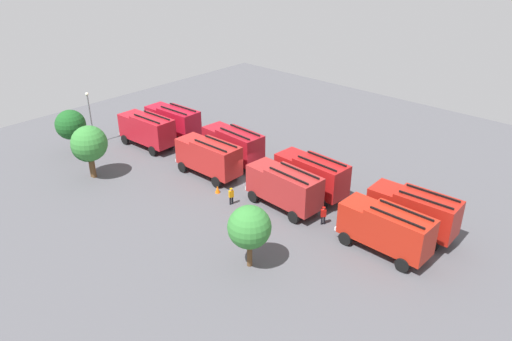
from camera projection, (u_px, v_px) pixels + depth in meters
ground_plane at (256, 183)px, 47.99m from camera, size 66.28×66.28×0.00m
fire_truck_0 at (413, 210)px, 39.31m from camera, size 7.29×2.99×3.88m
fire_truck_1 at (312, 174)px, 45.04m from camera, size 7.32×3.06×3.88m
fire_truck_2 at (233, 144)px, 51.18m from camera, size 7.33×3.09×3.88m
fire_truck_3 at (173, 121)px, 57.30m from camera, size 7.29×2.97×3.88m
fire_truck_4 at (386, 228)px, 37.06m from camera, size 7.24×2.84×3.88m
fire_truck_5 at (284, 186)px, 42.94m from camera, size 7.33×3.10×3.88m
fire_truck_6 at (209, 156)px, 48.50m from camera, size 7.23×2.83×3.88m
fire_truck_7 at (147, 129)px, 54.94m from camera, size 7.29×2.98×3.88m
firefighter_0 at (231, 196)px, 44.04m from camera, size 0.36×0.47×1.59m
firefighter_1 at (323, 215)px, 41.08m from camera, size 0.45×0.48×1.63m
firefighter_2 at (301, 165)px, 49.60m from camera, size 0.48×0.36×1.64m
tree_0 at (249, 227)px, 35.00m from camera, size 3.17×3.17×4.91m
tree_1 at (89, 144)px, 47.59m from camera, size 3.47×3.47×5.37m
tree_2 at (88, 146)px, 47.87m from camera, size 3.19×3.19×4.94m
tree_3 at (71, 125)px, 52.77m from camera, size 3.21×3.21×4.97m
traffic_cone_0 at (196, 152)px, 53.87m from camera, size 0.39×0.39×0.55m
traffic_cone_1 at (218, 189)px, 46.19m from camera, size 0.49×0.49×0.70m
lamppost at (90, 114)px, 55.18m from camera, size 0.36×0.36×6.05m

